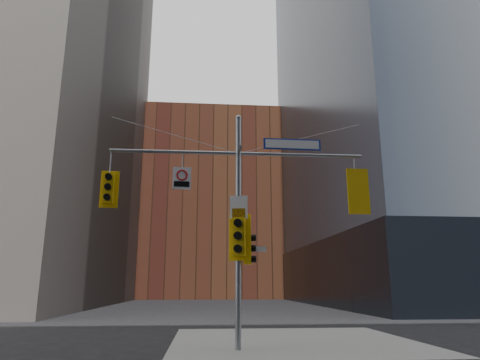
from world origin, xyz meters
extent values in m
cube|color=gray|center=(2.00, 4.00, 0.07)|extent=(8.00, 8.00, 0.15)
cube|color=brown|center=(0.00, 58.00, 14.00)|extent=(26.00, 20.00, 28.00)
cylinder|color=gray|center=(0.00, 2.00, 3.60)|extent=(0.18, 0.18, 7.20)
sphere|color=gray|center=(0.00, 2.00, 7.20)|extent=(0.20, 0.20, 0.20)
cylinder|color=gray|center=(-2.00, 2.00, 6.00)|extent=(4.00, 0.11, 0.11)
cylinder|color=gray|center=(2.00, 2.00, 6.00)|extent=(4.00, 0.11, 0.11)
cylinder|color=gray|center=(0.00, 1.65, 6.00)|extent=(0.10, 0.70, 0.10)
cylinder|color=gray|center=(-2.00, 2.00, 6.55)|extent=(4.00, 0.02, 1.12)
cylinder|color=gray|center=(2.00, 2.00, 6.55)|extent=(4.00, 0.02, 1.12)
cube|color=#EAB50C|center=(-3.95, 2.00, 4.80)|extent=(0.32, 0.23, 0.93)
cube|color=#EAB50C|center=(-3.96, 2.16, 4.80)|extent=(0.55, 0.07, 1.15)
cylinder|color=black|center=(-3.93, 1.82, 5.11)|extent=(0.20, 0.15, 0.20)
cylinder|color=black|center=(-3.94, 1.89, 5.11)|extent=(0.17, 0.03, 0.17)
cylinder|color=black|center=(-3.93, 1.82, 4.80)|extent=(0.20, 0.15, 0.20)
cylinder|color=black|center=(-3.94, 1.89, 4.80)|extent=(0.17, 0.03, 0.17)
cylinder|color=black|center=(-3.93, 1.82, 4.49)|extent=(0.20, 0.15, 0.20)
cylinder|color=black|center=(-3.94, 1.89, 4.49)|extent=(0.17, 0.03, 0.17)
cube|color=#EAB50C|center=(3.75, 2.00, 4.80)|extent=(0.39, 0.28, 1.17)
cube|color=#EAB50C|center=(3.75, 1.80, 4.80)|extent=(0.69, 0.06, 1.45)
cylinder|color=black|center=(3.74, 2.22, 5.19)|extent=(0.25, 0.18, 0.25)
cylinder|color=black|center=(3.75, 2.13, 5.19)|extent=(0.21, 0.03, 0.21)
cylinder|color=black|center=(3.74, 2.22, 4.80)|extent=(0.25, 0.18, 0.25)
cylinder|color=black|center=(3.75, 2.13, 4.80)|extent=(0.21, 0.03, 0.21)
cylinder|color=black|center=(3.74, 2.22, 4.41)|extent=(0.25, 0.18, 0.25)
cylinder|color=black|center=(3.75, 2.13, 4.41)|extent=(0.21, 0.03, 0.21)
cube|color=#EAB50C|center=(0.28, 2.00, 3.02)|extent=(0.27, 0.34, 0.95)
cylinder|color=black|center=(0.46, 1.97, 3.34)|extent=(0.18, 0.22, 0.20)
cylinder|color=black|center=(0.39, 1.98, 3.34)|extent=(0.05, 0.17, 0.17)
cylinder|color=black|center=(0.46, 1.97, 3.02)|extent=(0.18, 0.22, 0.20)
cylinder|color=black|center=(0.39, 1.98, 3.02)|extent=(0.05, 0.17, 0.17)
cylinder|color=black|center=(0.46, 1.97, 2.70)|extent=(0.18, 0.22, 0.20)
cylinder|color=black|center=(0.39, 1.98, 2.70)|extent=(0.05, 0.17, 0.17)
cube|color=#EAB50C|center=(0.00, 1.72, 3.34)|extent=(0.41, 0.33, 1.12)
cube|color=#EAB50C|center=(0.04, 1.91, 3.34)|extent=(0.65, 0.19, 1.39)
cylinder|color=black|center=(-0.05, 1.51, 3.71)|extent=(0.27, 0.22, 0.24)
cylinder|color=black|center=(-0.03, 1.60, 3.71)|extent=(0.20, 0.07, 0.20)
cylinder|color=black|center=(-0.05, 1.51, 3.34)|extent=(0.27, 0.22, 0.24)
cylinder|color=black|center=(-0.03, 1.60, 3.34)|extent=(0.20, 0.07, 0.20)
cylinder|color=black|center=(-0.05, 1.51, 2.97)|extent=(0.27, 0.22, 0.24)
cylinder|color=#0CE559|center=(-0.03, 1.60, 2.97)|extent=(0.20, 0.07, 0.20)
cube|color=#102897|center=(1.74, 2.00, 6.35)|extent=(1.87, 0.09, 0.36)
cube|color=silver|center=(1.74, 1.98, 6.35)|extent=(1.76, 0.05, 0.28)
cube|color=silver|center=(-1.75, 1.98, 5.15)|extent=(0.56, 0.09, 0.70)
torus|color=#B20A0A|center=(-1.75, 1.96, 5.24)|extent=(0.35, 0.08, 0.35)
cube|color=black|center=(-1.75, 1.96, 4.96)|extent=(0.47, 0.06, 0.17)
cube|color=silver|center=(0.00, 1.88, 4.25)|extent=(0.54, 0.10, 0.71)
cube|color=#D88C00|center=(0.00, 1.86, 4.05)|extent=(0.39, 0.06, 0.32)
cube|color=silver|center=(0.45, 2.00, 3.00)|extent=(0.81, 0.06, 0.16)
cube|color=#145926|center=(0.00, 2.45, 2.91)|extent=(0.14, 0.80, 0.16)
camera|label=1|loc=(-1.02, -10.92, 1.96)|focal=32.00mm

